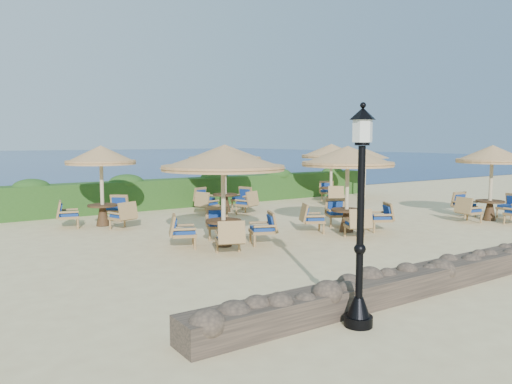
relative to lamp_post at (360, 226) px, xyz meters
The scene contains 12 objects.
ground 8.47m from the lamp_post, 54.78° to the left, with size 120.00×120.00×0.00m, color beige.
sea 76.97m from the lamp_post, 86.42° to the left, with size 160.00×160.00×0.00m, color navy.
hedge 14.83m from the lamp_post, 71.08° to the left, with size 18.00×0.90×1.20m, color #1D4215.
stone_wall 5.02m from the lamp_post, ahead, with size 15.00×0.65×0.44m, color brown.
lamp_post is the anchor object (origin of this frame).
extra_parasol 17.41m from the lamp_post, 43.60° to the left, with size 2.30×2.30×2.41m.
cafe_set_0 6.26m from the lamp_post, 79.05° to the left, with size 3.32×3.32×2.65m.
cafe_set_1 7.94m from the lamp_post, 47.20° to the left, with size 2.84×2.84×2.65m.
cafe_set_2 12.05m from the lamp_post, 22.47° to the left, with size 2.86×2.86×2.65m.
cafe_set_3 11.13m from the lamp_post, 92.75° to the left, with size 2.64×2.71×2.65m.
cafe_set_4 12.48m from the lamp_post, 69.03° to the left, with size 2.88×2.88×2.65m.
cafe_set_5 14.99m from the lamp_post, 49.24° to the left, with size 2.70×2.73×2.65m.
Camera 1 is at (-10.21, -12.05, 2.84)m, focal length 35.00 mm.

